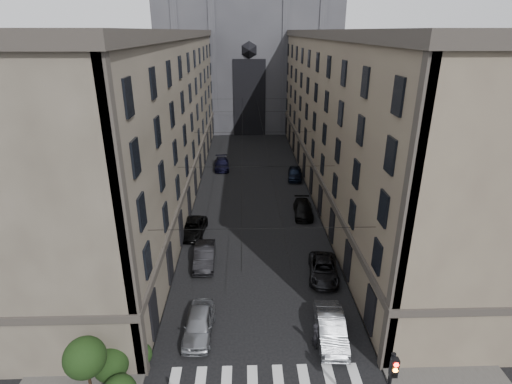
{
  "coord_description": "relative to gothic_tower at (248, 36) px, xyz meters",
  "views": [
    {
      "loc": [
        -1.07,
        -11.75,
        18.75
      ],
      "look_at": [
        -0.33,
        12.44,
        8.93
      ],
      "focal_mm": 28.0,
      "sensor_mm": 36.0,
      "label": 1
    }
  ],
  "objects": [
    {
      "name": "gothic_tower",
      "position": [
        0.0,
        0.0,
        0.0
      ],
      "size": [
        35.0,
        23.0,
        58.0
      ],
      "color": "#2D2D33",
      "rests_on": "ground"
    },
    {
      "name": "car_right_far",
      "position": [
        5.76,
        -35.82,
        -17.02
      ],
      "size": [
        2.39,
        4.78,
        1.56
      ],
      "primitive_type": "imported",
      "rotation": [
        0.0,
        0.0,
        -0.12
      ],
      "color": "black",
      "rests_on": "ground"
    },
    {
      "name": "sidewalk_left",
      "position": [
        -10.5,
        -38.96,
        -17.72
      ],
      "size": [
        7.0,
        80.0,
        0.15
      ],
      "primitive_type": "cube",
      "color": "#383533",
      "rests_on": "ground"
    },
    {
      "name": "car_left_midnear",
      "position": [
        -4.59,
        -56.92,
        -17.01
      ],
      "size": [
        1.8,
        4.85,
        1.59
      ],
      "primitive_type": "imported",
      "rotation": [
        0.0,
        0.0,
        0.03
      ],
      "color": "black",
      "rests_on": "ground"
    },
    {
      "name": "building_right",
      "position": [
        13.44,
        -38.96,
        -8.45
      ],
      "size": [
        13.6,
        60.6,
        18.85
      ],
      "color": "brown",
      "rests_on": "ground"
    },
    {
      "name": "car_right_midfar",
      "position": [
        5.27,
        -47.35,
        -17.09
      ],
      "size": [
        2.28,
        4.98,
        1.41
      ],
      "primitive_type": "imported",
      "rotation": [
        0.0,
        0.0,
        -0.06
      ],
      "color": "black",
      "rests_on": "ground"
    },
    {
      "name": "car_left_far",
      "position": [
        -4.39,
        -31.28,
        -17.06
      ],
      "size": [
        2.34,
        5.16,
        1.47
      ],
      "primitive_type": "imported",
      "rotation": [
        0.0,
        0.0,
        0.06
      ],
      "color": "black",
      "rests_on": "ground"
    },
    {
      "name": "shrub_cluster",
      "position": [
        -8.72,
        -69.95,
        -16.0
      ],
      "size": [
        3.9,
        4.4,
        3.9
      ],
      "color": "black",
      "rests_on": "sidewalk_left"
    },
    {
      "name": "pedestrian",
      "position": [
        3.27,
        -66.96,
        -16.88
      ],
      "size": [
        0.64,
        0.78,
        1.84
      ],
      "primitive_type": "imported",
      "rotation": [
        0.0,
        0.0,
        1.91
      ],
      "color": "black",
      "rests_on": "ground"
    },
    {
      "name": "car_right_near",
      "position": [
        4.42,
        -66.2,
        -16.97
      ],
      "size": [
        2.05,
        5.11,
        1.65
      ],
      "primitive_type": "imported",
      "rotation": [
        0.0,
        0.0,
        -0.06
      ],
      "color": "slate",
      "rests_on": "ground"
    },
    {
      "name": "car_right_midnear",
      "position": [
        5.27,
        -59.14,
        -17.1
      ],
      "size": [
        2.96,
        5.27,
        1.39
      ],
      "primitive_type": "imported",
      "rotation": [
        0.0,
        0.0,
        -0.14
      ],
      "color": "black",
      "rests_on": "ground"
    },
    {
      "name": "tram_wires",
      "position": [
        0.0,
        -39.33,
        -10.55
      ],
      "size": [
        14.0,
        60.0,
        0.43
      ],
      "color": "black",
      "rests_on": "ground"
    },
    {
      "name": "car_left_near",
      "position": [
        -4.2,
        -65.52,
        -17.0
      ],
      "size": [
        2.07,
        4.76,
        1.6
      ],
      "primitive_type": "imported",
      "rotation": [
        0.0,
        0.0,
        -0.04
      ],
      "color": "gray",
      "rests_on": "ground"
    },
    {
      "name": "car_left_midfar",
      "position": [
        -6.2,
        -51.43,
        -17.12
      ],
      "size": [
        2.64,
        5.05,
        1.36
      ],
      "primitive_type": "imported",
      "rotation": [
        0.0,
        0.0,
        -0.08
      ],
      "color": "black",
      "rests_on": "ground"
    },
    {
      "name": "sidewalk_right",
      "position": [
        10.5,
        -38.96,
        -17.72
      ],
      "size": [
        7.0,
        80.0,
        0.15
      ],
      "primitive_type": "cube",
      "color": "#383533",
      "rests_on": "ground"
    },
    {
      "name": "building_left",
      "position": [
        -13.44,
        -38.96,
        -8.45
      ],
      "size": [
        13.6,
        60.6,
        18.85
      ],
      "color": "#4B4439",
      "rests_on": "ground"
    }
  ]
}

